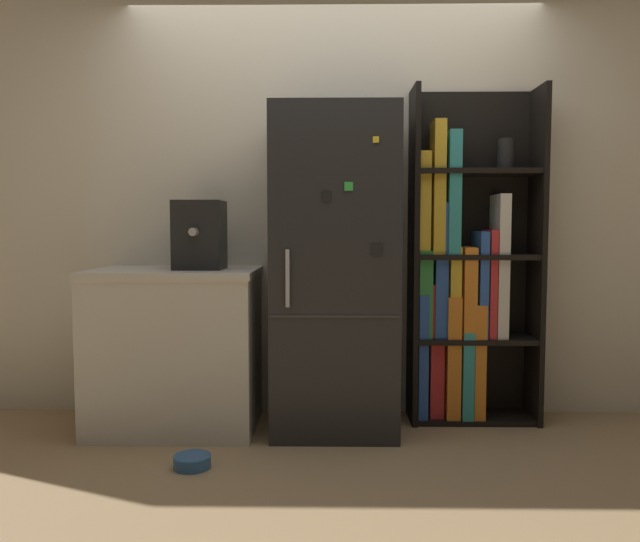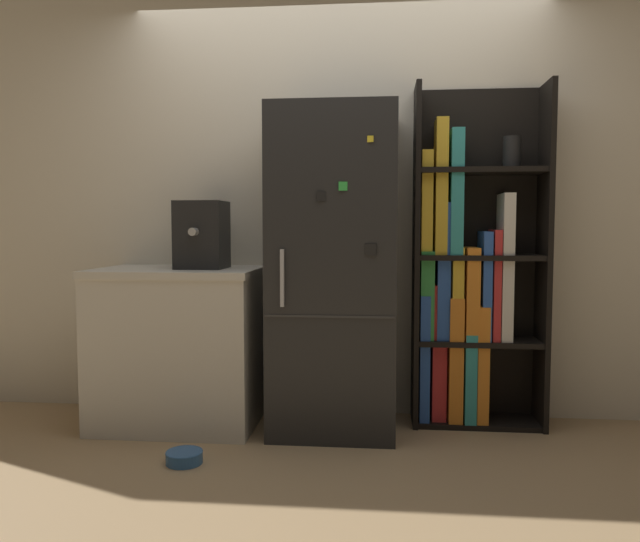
{
  "view_description": "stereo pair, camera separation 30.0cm",
  "coord_description": "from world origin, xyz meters",
  "px_view_note": "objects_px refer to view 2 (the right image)",
  "views": [
    {
      "loc": [
        -0.03,
        -3.41,
        1.17
      ],
      "look_at": [
        -0.08,
        0.15,
        0.91
      ],
      "focal_mm": 35.0,
      "sensor_mm": 36.0,
      "label": 1
    },
    {
      "loc": [
        0.27,
        -3.39,
        1.17
      ],
      "look_at": [
        -0.08,
        0.15,
        0.91
      ],
      "focal_mm": 35.0,
      "sensor_mm": 36.0,
      "label": 2
    }
  ],
  "objects_px": {
    "refrigerator": "(334,271)",
    "espresso_machine": "(202,235)",
    "bookshelf": "(466,281)",
    "pet_bowl": "(184,456)"
  },
  "relations": [
    {
      "from": "refrigerator",
      "to": "espresso_machine",
      "type": "bearing_deg",
      "value": -179.94
    },
    {
      "from": "bookshelf",
      "to": "pet_bowl",
      "type": "distance_m",
      "value": 1.84
    },
    {
      "from": "bookshelf",
      "to": "espresso_machine",
      "type": "relative_size",
      "value": 5.07
    },
    {
      "from": "refrigerator",
      "to": "bookshelf",
      "type": "relative_size",
      "value": 0.92
    },
    {
      "from": "bookshelf",
      "to": "refrigerator",
      "type": "bearing_deg",
      "value": -166.41
    },
    {
      "from": "bookshelf",
      "to": "pet_bowl",
      "type": "bearing_deg",
      "value": -151.23
    },
    {
      "from": "espresso_machine",
      "to": "pet_bowl",
      "type": "xyz_separation_m",
      "value": [
        0.08,
        -0.61,
        -1.08
      ]
    },
    {
      "from": "refrigerator",
      "to": "espresso_machine",
      "type": "height_order",
      "value": "refrigerator"
    },
    {
      "from": "pet_bowl",
      "to": "refrigerator",
      "type": "bearing_deg",
      "value": 41.59
    },
    {
      "from": "refrigerator",
      "to": "espresso_machine",
      "type": "xyz_separation_m",
      "value": [
        -0.77,
        -0.0,
        0.21
      ]
    }
  ]
}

